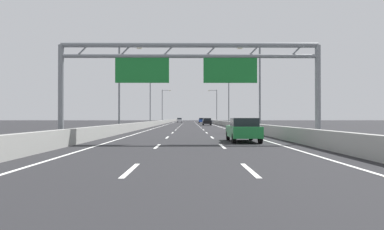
{
  "coord_description": "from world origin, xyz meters",
  "views": [
    {
      "loc": [
        -0.02,
        1.64,
        1.59
      ],
      "look_at": [
        0.5,
        73.57,
        2.14
      ],
      "focal_mm": 33.72,
      "sensor_mm": 36.0,
      "label": 1
    }
  ],
  "objects": [
    {
      "name": "white_car",
      "position": [
        -3.51,
        128.17,
        0.79
      ],
      "size": [
        1.74,
        4.26,
        1.54
      ],
      "color": "silver",
      "rests_on": "ground_plane"
    },
    {
      "name": "lane_dash_right_1",
      "position": [
        1.8,
        12.5,
        0.01
      ],
      "size": [
        0.16,
        3.0,
        0.01
      ],
      "primitive_type": "cube",
      "color": "white",
      "rests_on": "ground_plane"
    },
    {
      "name": "lane_dash_right_10",
      "position": [
        1.8,
        93.5,
        0.01
      ],
      "size": [
        0.16,
        3.0,
        0.01
      ],
      "primitive_type": "cube",
      "color": "white",
      "rests_on": "ground_plane"
    },
    {
      "name": "lane_dash_left_16",
      "position": [
        -1.8,
        147.5,
        0.01
      ],
      "size": [
        0.16,
        3.0,
        0.01
      ],
      "primitive_type": "cube",
      "color": "white",
      "rests_on": "ground_plane"
    },
    {
      "name": "lane_dash_left_9",
      "position": [
        -1.8,
        84.5,
        0.01
      ],
      "size": [
        0.16,
        3.0,
        0.01
      ],
      "primitive_type": "cube",
      "color": "white",
      "rests_on": "ground_plane"
    },
    {
      "name": "lane_dash_right_6",
      "position": [
        1.8,
        57.5,
        0.01
      ],
      "size": [
        0.16,
        3.0,
        0.01
      ],
      "primitive_type": "cube",
      "color": "white",
      "rests_on": "ground_plane"
    },
    {
      "name": "edge_line_right",
      "position": [
        5.25,
        88.0,
        0.01
      ],
      "size": [
        0.16,
        176.0,
        0.01
      ],
      "primitive_type": "cube",
      "color": "white",
      "rests_on": "ground_plane"
    },
    {
      "name": "lane_dash_right_9",
      "position": [
        1.8,
        84.5,
        0.01
      ],
      "size": [
        0.16,
        3.0,
        0.01
      ],
      "primitive_type": "cube",
      "color": "white",
      "rests_on": "ground_plane"
    },
    {
      "name": "lane_dash_right_8",
      "position": [
        1.8,
        75.5,
        0.01
      ],
      "size": [
        0.16,
        3.0,
        0.01
      ],
      "primitive_type": "cube",
      "color": "white",
      "rests_on": "ground_plane"
    },
    {
      "name": "lane_dash_left_8",
      "position": [
        -1.8,
        75.5,
        0.01
      ],
      "size": [
        0.16,
        3.0,
        0.01
      ],
      "primitive_type": "cube",
      "color": "white",
      "rests_on": "ground_plane"
    },
    {
      "name": "lane_dash_right_5",
      "position": [
        1.8,
        48.5,
        0.01
      ],
      "size": [
        0.16,
        3.0,
        0.01
      ],
      "primitive_type": "cube",
      "color": "white",
      "rests_on": "ground_plane"
    },
    {
      "name": "streetlamp_right_far",
      "position": [
        7.47,
        72.12,
        5.4
      ],
      "size": [
        2.58,
        0.28,
        9.5
      ],
      "color": "slate",
      "rests_on": "ground_plane"
    },
    {
      "name": "lane_dash_left_2",
      "position": [
        -1.8,
        21.5,
        0.01
      ],
      "size": [
        0.16,
        3.0,
        0.01
      ],
      "primitive_type": "cube",
      "color": "white",
      "rests_on": "ground_plane"
    },
    {
      "name": "lane_dash_right_11",
      "position": [
        1.8,
        102.5,
        0.01
      ],
      "size": [
        0.16,
        3.0,
        0.01
      ],
      "primitive_type": "cube",
      "color": "white",
      "rests_on": "ground_plane"
    },
    {
      "name": "streetlamp_left_mid",
      "position": [
        -7.47,
        41.01,
        5.4
      ],
      "size": [
        2.58,
        0.28,
        9.5
      ],
      "color": "slate",
      "rests_on": "ground_plane"
    },
    {
      "name": "sign_gantry",
      "position": [
        -0.05,
        24.43,
        4.83
      ],
      "size": [
        16.65,
        0.36,
        6.36
      ],
      "color": "gray",
      "rests_on": "ground_plane"
    },
    {
      "name": "lane_dash_left_11",
      "position": [
        -1.8,
        102.5,
        0.01
      ],
      "size": [
        0.16,
        3.0,
        0.01
      ],
      "primitive_type": "cube",
      "color": "white",
      "rests_on": "ground_plane"
    },
    {
      "name": "lane_dash_right_2",
      "position": [
        1.8,
        21.5,
        0.01
      ],
      "size": [
        0.16,
        3.0,
        0.01
      ],
      "primitive_type": "cube",
      "color": "white",
      "rests_on": "ground_plane"
    },
    {
      "name": "barrier_right",
      "position": [
        6.9,
        110.0,
        0.47
      ],
      "size": [
        0.45,
        220.0,
        0.95
      ],
      "color": "#9E9E99",
      "rests_on": "ground_plane"
    },
    {
      "name": "lane_dash_right_7",
      "position": [
        1.8,
        66.5,
        0.01
      ],
      "size": [
        0.16,
        3.0,
        0.01
      ],
      "primitive_type": "cube",
      "color": "white",
      "rests_on": "ground_plane"
    },
    {
      "name": "edge_line_left",
      "position": [
        -5.25,
        88.0,
        0.01
      ],
      "size": [
        0.16,
        176.0,
        0.01
      ],
      "primitive_type": "cube",
      "color": "white",
      "rests_on": "ground_plane"
    },
    {
      "name": "lane_dash_right_16",
      "position": [
        1.8,
        147.5,
        0.01
      ],
      "size": [
        0.16,
        3.0,
        0.01
      ],
      "primitive_type": "cube",
      "color": "white",
      "rests_on": "ground_plane"
    },
    {
      "name": "ground_plane",
      "position": [
        0.0,
        100.0,
        0.0
      ],
      "size": [
        260.0,
        260.0,
        0.0
      ],
      "primitive_type": "plane",
      "color": "#262628"
    },
    {
      "name": "lane_dash_left_3",
      "position": [
        -1.8,
        30.5,
        0.01
      ],
      "size": [
        0.16,
        3.0,
        0.01
      ],
      "primitive_type": "cube",
      "color": "white",
      "rests_on": "ground_plane"
    },
    {
      "name": "lane_dash_right_12",
      "position": [
        1.8,
        111.5,
        0.01
      ],
      "size": [
        0.16,
        3.0,
        0.01
      ],
      "primitive_type": "cube",
      "color": "white",
      "rests_on": "ground_plane"
    },
    {
      "name": "lane_dash_right_13",
      "position": [
        1.8,
        120.5,
        0.01
      ],
      "size": [
        0.16,
        3.0,
        0.01
      ],
      "primitive_type": "cube",
      "color": "white",
      "rests_on": "ground_plane"
    },
    {
      "name": "lane_dash_right_17",
      "position": [
        1.8,
        156.5,
        0.01
      ],
      "size": [
        0.16,
        3.0,
        0.01
      ],
      "primitive_type": "cube",
      "color": "white",
      "rests_on": "ground_plane"
    },
    {
      "name": "lane_dash_left_4",
      "position": [
        -1.8,
        39.5,
        0.01
      ],
      "size": [
        0.16,
        3.0,
        0.01
      ],
      "primitive_type": "cube",
      "color": "white",
      "rests_on": "ground_plane"
    },
    {
      "name": "streetlamp_right_mid",
      "position": [
        7.47,
        41.01,
        5.4
      ],
      "size": [
        2.58,
        0.28,
        9.5
      ],
      "color": "slate",
      "rests_on": "ground_plane"
    },
    {
      "name": "lane_dash_left_17",
      "position": [
        -1.8,
        156.5,
        0.01
      ],
      "size": [
        0.16,
        3.0,
        0.01
      ],
      "primitive_type": "cube",
      "color": "white",
      "rests_on": "ground_plane"
    },
    {
      "name": "lane_dash_right_4",
      "position": [
        1.8,
        39.5,
        0.01
      ],
      "size": [
        0.16,
        3.0,
        0.01
      ],
      "primitive_type": "cube",
      "color": "white",
      "rests_on": "ground_plane"
    },
    {
      "name": "lane_dash_right_14",
      "position": [
        1.8,
        129.5,
        0.01
      ],
      "size": [
        0.16,
        3.0,
        0.01
      ],
      "primitive_type": "cube",
      "color": "white",
      "rests_on": "ground_plane"
    },
    {
      "name": "barrier_left",
      "position": [
        -6.9,
        110.0,
        0.47
      ],
      "size": [
        0.45,
        220.0,
        0.95
      ],
      "color": "#9E9E99",
      "rests_on": "ground_plane"
    },
    {
      "name": "lane_dash_right_3",
      "position": [
        1.8,
        30.5,
        0.01
      ],
      "size": [
        0.16,
        3.0,
        0.01
      ],
      "primitive_type": "cube",
      "color": "white",
      "rests_on": "ground_plane"
    },
    {
      "name": "lane_dash_left_15",
      "position": [
        -1.8,
        138.5,
        0.01
      ],
      "size": [
        0.16,
        3.0,
        0.01
      ],
      "primitive_type": "cube",
      "color": "white",
      "rests_on": "ground_plane"
    },
    {
      "name": "lane_dash_left_5",
      "position": [
        -1.8,
        48.5,
        0.01
      ],
      "size": [
        0.16,
        3.0,
        0.01
      ],
      "primitive_type": "cube",
      "color": "white",
      "rests_on": "ground_plane"
    },
    {
      "name": "green_car",
      "position": [
        3.52,
        25.3,
        0.79
      ],
      "size": [
        1.84,
        4.47,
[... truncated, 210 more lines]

